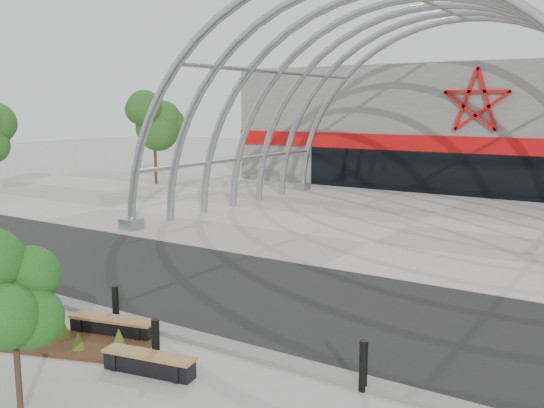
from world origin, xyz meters
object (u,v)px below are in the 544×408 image
bench_0 (113,327)px  bench_1 (149,364)px  street_tree_1 (12,288)px  bollard_2 (116,306)px

bench_0 → bench_1: (2.18, -1.01, -0.01)m
street_tree_1 → bollard_2: size_ratio=3.22×
street_tree_1 → bollard_2: street_tree_1 is taller
bench_1 → street_tree_1: bearing=-105.5°
bench_1 → bollard_2: size_ratio=2.05×
street_tree_1 → bench_1: (0.69, 2.50, -2.15)m
bench_1 → bollard_2: bollard_2 is taller
bollard_2 → street_tree_1: bearing=-64.2°
bench_0 → bench_1: 2.40m
street_tree_1 → bench_0: street_tree_1 is taller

